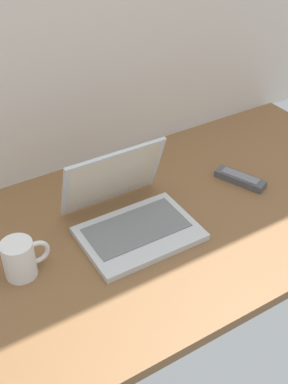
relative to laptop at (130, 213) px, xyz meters
name	(u,v)px	position (x,y,z in m)	size (l,w,h in m)	color
desk	(153,227)	(0.06, -0.02, -0.06)	(1.60, 0.76, 0.03)	brown
laptop	(130,213)	(0.00, 0.00, 0.00)	(0.31, 0.29, 0.21)	silver
coffee_mug	(20,258)	(-0.32, -0.02, 0.01)	(0.12, 0.08, 0.10)	white
remote_control_near	(240,179)	(0.40, 0.00, -0.03)	(0.10, 0.17, 0.02)	#4C4C51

